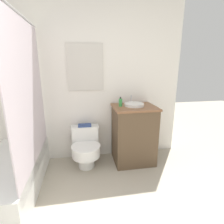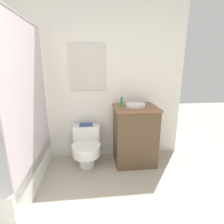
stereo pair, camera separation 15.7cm
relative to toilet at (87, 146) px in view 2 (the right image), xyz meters
The scene contains 7 objects.
wall_back 1.01m from the toilet, 104.68° to the left, with size 3.29×0.07×2.50m.
shower_area 0.98m from the toilet, 154.37° to the right, with size 0.64×1.41×1.98m.
toilet is the anchor object (origin of this frame).
vanity 0.75m from the toilet, ahead, with size 0.63×0.54×0.90m.
sink 0.96m from the toilet, ahead, with size 0.29×0.33×0.13m.
soap_bottle 0.85m from the toilet, ahead, with size 0.05×0.05×0.14m.
book_on_tank 0.33m from the toilet, 90.00° to the left, with size 0.20×0.13×0.02m.
Camera 2 is at (0.20, -0.40, 1.49)m, focal length 28.00 mm.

